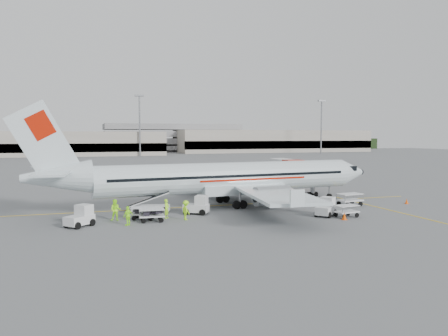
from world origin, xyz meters
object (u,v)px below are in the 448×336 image
at_px(belt_loader, 151,199).
at_px(tug_aft, 79,216).
at_px(tug_mid, 196,205).
at_px(aircraft, 231,157).
at_px(jet_bridge, 293,175).
at_px(tug_fore, 326,207).

distance_m(belt_loader, tug_aft, 8.10).
bearing_deg(tug_aft, belt_loader, -6.14).
bearing_deg(tug_mid, belt_loader, -179.05).
relative_size(belt_loader, tug_aft, 2.09).
bearing_deg(aircraft, tug_mid, -147.15).
bearing_deg(tug_mid, jet_bridge, 67.81).
height_order(aircraft, belt_loader, aircraft).
distance_m(aircraft, tug_fore, 11.29).
distance_m(jet_bridge, tug_fore, 18.43).
bearing_deg(tug_fore, tug_aft, 135.79).
relative_size(aircraft, tug_mid, 16.28).
bearing_deg(tug_fore, jet_bridge, 33.51).
bearing_deg(jet_bridge, tug_aft, -147.27).
bearing_deg(belt_loader, aircraft, 25.26).
distance_m(jet_bridge, belt_loader, 23.07).
relative_size(tug_mid, tug_aft, 1.01).
bearing_deg(jet_bridge, tug_mid, -139.45).
distance_m(aircraft, jet_bridge, 15.26).
relative_size(tug_fore, tug_aft, 0.98).
relative_size(belt_loader, tug_mid, 2.07).
bearing_deg(belt_loader, tug_mid, -13.82).
distance_m(jet_bridge, tug_aft, 31.09).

